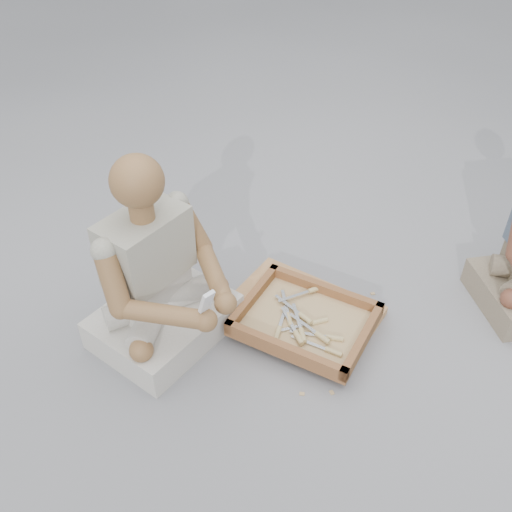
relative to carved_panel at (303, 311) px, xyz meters
The scene contains 23 objects.
ground 0.20m from the carved_panel, 115.90° to the right, with size 60.00×60.00×0.00m, color gray.
carved_panel is the anchor object (origin of this frame).
tool_tray 0.11m from the carved_panel, 55.72° to the right, with size 0.58×0.48×0.07m.
chisel_0 0.12m from the carved_panel, 94.99° to the right, with size 0.16×0.18×0.02m.
chisel_1 0.29m from the carved_panel, 39.43° to the right, with size 0.22×0.04×0.02m.
chisel_2 0.10m from the carved_panel, 92.73° to the left, with size 0.13×0.20×0.02m.
chisel_3 0.21m from the carved_panel, 68.17° to the right, with size 0.19×0.15×0.02m.
chisel_4 0.21m from the carved_panel, 90.82° to the right, with size 0.09×0.21×0.02m.
chisel_5 0.23m from the carved_panel, 32.12° to the right, with size 0.21×0.10×0.02m.
chisel_6 0.11m from the carved_panel, 64.70° to the right, with size 0.22×0.07×0.02m.
chisel_7 0.21m from the carved_panel, 42.55° to the right, with size 0.22×0.07×0.02m.
chisel_8 0.14m from the carved_panel, 38.18° to the right, with size 0.15×0.18×0.02m.
chisel_9 0.19m from the carved_panel, 62.67° to the right, with size 0.16×0.17×0.02m.
wood_chip_0 0.08m from the carved_panel, 20.12° to the left, with size 0.02×0.01×0.00m, color tan.
wood_chip_1 0.17m from the carved_panel, 136.30° to the right, with size 0.02×0.01×0.00m, color tan.
wood_chip_2 0.27m from the carved_panel, 83.86° to the right, with size 0.02×0.01×0.00m, color tan.
wood_chip_3 0.14m from the carved_panel, 128.78° to the left, with size 0.02×0.01×0.00m, color tan.
wood_chip_4 0.43m from the carved_panel, 44.83° to the right, with size 0.02×0.01×0.00m, color tan.
wood_chip_5 0.43m from the carved_panel, 60.13° to the right, with size 0.02×0.01×0.00m, color tan.
wood_chip_6 0.36m from the carved_panel, 55.17° to the left, with size 0.02×0.01×0.00m, color tan.
wood_chip_7 0.20m from the carved_panel, 48.55° to the left, with size 0.02×0.01×0.00m, color tan.
craftsman 0.66m from the carved_panel, 135.82° to the right, with size 0.57×0.56×0.84m.
mobile_phone 0.64m from the carved_panel, 104.26° to the right, with size 0.06×0.06×0.11m.
Camera 1 is at (0.91, -1.42, 1.80)m, focal length 40.00 mm.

